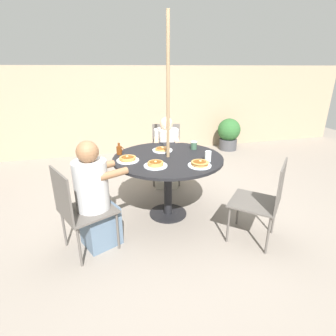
# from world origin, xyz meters

# --- Properties ---
(ground_plane) EXTENTS (12.00, 12.00, 0.00)m
(ground_plane) POSITION_xyz_m (0.00, 0.00, 0.00)
(ground_plane) COLOR gray
(back_fence) EXTENTS (10.00, 0.06, 1.77)m
(back_fence) POSITION_xyz_m (0.00, 2.74, 0.89)
(back_fence) COLOR gray
(back_fence) RESTS_ON ground
(patio_table) EXTENTS (1.28, 1.28, 0.76)m
(patio_table) POSITION_xyz_m (0.00, 0.00, 0.66)
(patio_table) COLOR black
(patio_table) RESTS_ON ground
(umbrella_pole) EXTENTS (0.04, 0.04, 2.26)m
(umbrella_pole) POSITION_xyz_m (0.00, 0.00, 1.13)
(umbrella_pole) COLOR #846B4C
(umbrella_pole) RESTS_ON ground
(patio_chair_north) EXTENTS (0.56, 0.56, 0.89)m
(patio_chair_north) POSITION_xyz_m (0.26, 1.08, 0.51)
(patio_chair_north) COLOR #514C47
(patio_chair_north) RESTS_ON ground
(diner_north) EXTENTS (0.46, 0.57, 1.05)m
(diner_north) POSITION_xyz_m (0.22, 0.90, 0.47)
(diner_north) COLOR beige
(diner_north) RESTS_ON ground
(patio_chair_east) EXTENTS (0.62, 0.62, 0.89)m
(patio_chair_east) POSITION_xyz_m (-1.01, -0.47, 0.51)
(patio_chair_east) COLOR #514C47
(patio_chair_east) RESTS_ON ground
(diner_east) EXTENTS (0.54, 0.48, 1.12)m
(diner_east) POSITION_xyz_m (-0.85, -0.39, 0.52)
(diner_east) COLOR slate
(diner_east) RESTS_ON ground
(patio_chair_south) EXTENTS (0.65, 0.65, 0.89)m
(patio_chair_south) POSITION_xyz_m (0.80, -0.77, 0.51)
(patio_chair_south) COLOR #514C47
(patio_chair_south) RESTS_ON ground
(pancake_plate_a) EXTENTS (0.25, 0.25, 0.06)m
(pancake_plate_a) POSITION_xyz_m (-0.47, -0.02, 0.78)
(pancake_plate_a) COLOR white
(pancake_plate_a) RESTS_ON patio_table
(pancake_plate_b) EXTENTS (0.25, 0.25, 0.06)m
(pancake_plate_b) POSITION_xyz_m (-0.21, -0.27, 0.78)
(pancake_plate_b) COLOR white
(pancake_plate_b) RESTS_ON patio_table
(pancake_plate_c) EXTENTS (0.25, 0.25, 0.06)m
(pancake_plate_c) POSITION_xyz_m (0.25, -0.38, 0.78)
(pancake_plate_c) COLOR white
(pancake_plate_c) RESTS_ON patio_table
(pancake_plate_d) EXTENTS (0.25, 0.25, 0.04)m
(pancake_plate_d) POSITION_xyz_m (-0.01, 0.25, 0.78)
(pancake_plate_d) COLOR white
(pancake_plate_d) RESTS_ON patio_table
(syrup_bottle) EXTENTS (0.08, 0.06, 0.14)m
(syrup_bottle) POSITION_xyz_m (-0.54, 0.24, 0.82)
(syrup_bottle) COLOR #602D0F
(syrup_bottle) RESTS_ON patio_table
(coffee_cup) EXTENTS (0.08, 0.08, 0.10)m
(coffee_cup) POSITION_xyz_m (0.39, 0.21, 0.81)
(coffee_cup) COLOR #33513D
(coffee_cup) RESTS_ON patio_table
(drinking_glass_a) EXTENTS (0.07, 0.07, 0.12)m
(drinking_glass_a) POSITION_xyz_m (0.38, -0.27, 0.82)
(drinking_glass_a) COLOR silver
(drinking_glass_a) RESTS_ON patio_table
(potted_shrub) EXTENTS (0.49, 0.49, 0.69)m
(potted_shrub) POSITION_xyz_m (2.02, 2.35, 0.37)
(potted_shrub) COLOR #3D3D3F
(potted_shrub) RESTS_ON ground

